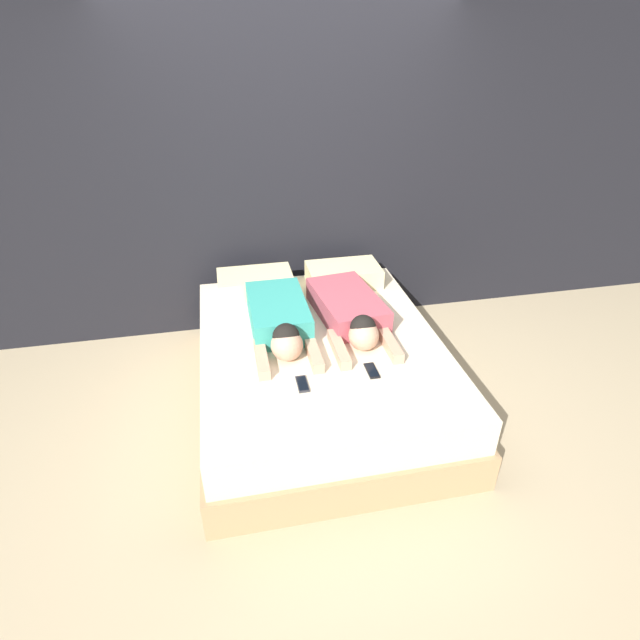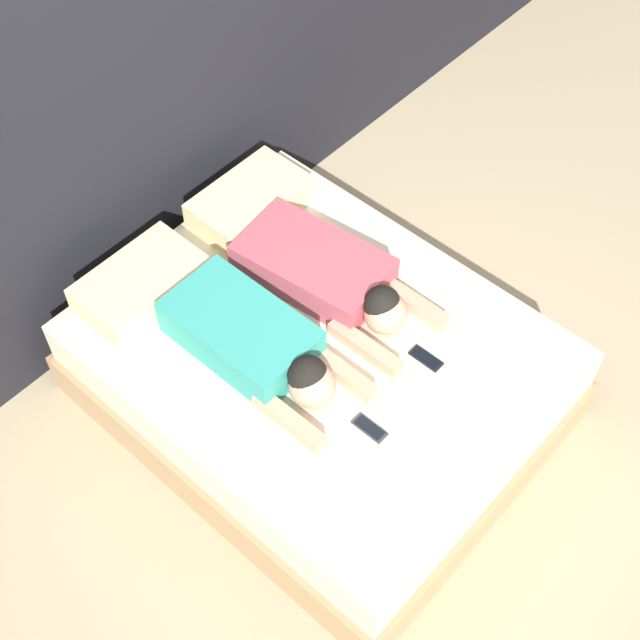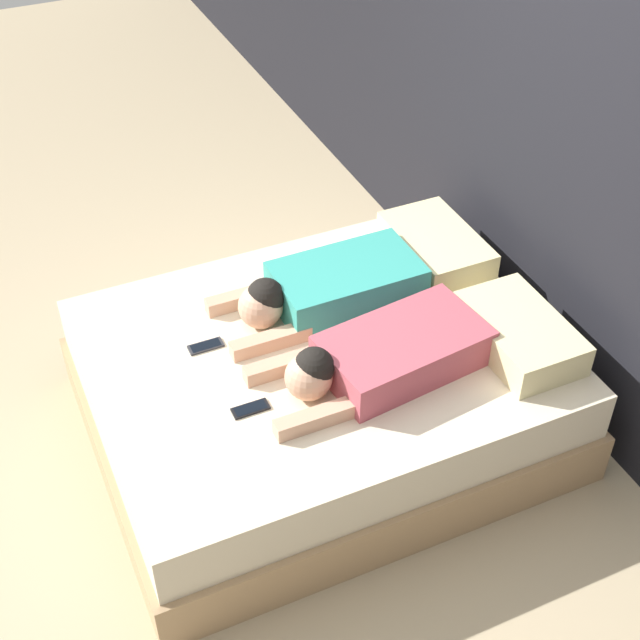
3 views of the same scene
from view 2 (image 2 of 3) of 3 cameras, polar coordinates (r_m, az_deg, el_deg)
name	(u,v)px [view 2 (image 2 of 3)]	position (r m, az deg, el deg)	size (l,w,h in m)	color
ground_plane	(320,400)	(4.42, 0.00, -5.17)	(12.00, 12.00, 0.00)	tan
wall_back	(118,85)	(4.07, -12.79, 14.43)	(12.00, 0.06, 2.60)	black
bed	(320,372)	(4.21, 0.00, -3.36)	(1.64, 2.05, 0.51)	tan
pillow_head_left	(142,285)	(4.18, -11.35, 2.22)	(0.58, 0.36, 0.15)	beige
pillow_head_right	(251,202)	(4.46, -4.46, 7.51)	(0.58, 0.36, 0.15)	beige
person_left	(258,344)	(3.87, -3.97, -1.56)	(0.40, 0.96, 0.23)	teal
person_right	(331,277)	(4.11, 0.71, 2.76)	(0.48, 1.03, 0.23)	#B24C59
cell_phone_left	(370,428)	(3.75, 3.19, -6.92)	(0.06, 0.15, 0.01)	#2D2D33
cell_phone_right	(426,358)	(3.96, 6.80, -2.45)	(0.06, 0.15, 0.01)	black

